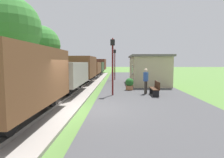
{
  "coord_description": "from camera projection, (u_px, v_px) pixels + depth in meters",
  "views": [
    {
      "loc": [
        1.42,
        -8.41,
        2.41
      ],
      "look_at": [
        1.09,
        3.08,
        1.35
      ],
      "focal_mm": 29.87,
      "sensor_mm": 36.0,
      "label": 1
    }
  ],
  "objects": [
    {
      "name": "ground_plane",
      "position": [
        87.0,
        114.0,
        8.63
      ],
      "size": [
        160.0,
        160.0,
        0.0
      ],
      "primitive_type": "plane",
      "color": "#517A38"
    },
    {
      "name": "platform_slab",
      "position": [
        156.0,
        112.0,
        8.53
      ],
      "size": [
        6.0,
        60.0,
        0.25
      ],
      "primitive_type": "cube",
      "color": "#424244",
      "rests_on": "ground"
    },
    {
      "name": "track_ballast",
      "position": [
        36.0,
        112.0,
        8.69
      ],
      "size": [
        3.8,
        60.0,
        0.12
      ],
      "primitive_type": "cube",
      "color": "gray",
      "rests_on": "ground"
    },
    {
      "name": "rail_near",
      "position": [
        51.0,
        110.0,
        8.66
      ],
      "size": [
        0.07,
        60.0,
        0.14
      ],
      "primitive_type": "cube",
      "color": "slate",
      "rests_on": "track_ballast"
    },
    {
      "name": "rail_far",
      "position": [
        20.0,
        109.0,
        8.7
      ],
      "size": [
        0.07,
        60.0,
        0.14
      ],
      "primitive_type": "cube",
      "color": "slate",
      "rests_on": "track_ballast"
    },
    {
      "name": "freight_train",
      "position": [
        87.0,
        69.0,
        23.38
      ],
      "size": [
        2.5,
        39.2,
        2.72
      ],
      "color": "brown",
      "rests_on": "rail_near"
    },
    {
      "name": "station_hut",
      "position": [
        148.0,
        70.0,
        17.94
      ],
      "size": [
        3.5,
        5.8,
        2.78
      ],
      "color": "tan",
      "rests_on": "platform_slab"
    },
    {
      "name": "bench_near_hut",
      "position": [
        155.0,
        88.0,
        12.01
      ],
      "size": [
        0.42,
        1.5,
        0.91
      ],
      "color": "#422819",
      "rests_on": "platform_slab"
    },
    {
      "name": "person_waiting",
      "position": [
        146.0,
        80.0,
        12.55
      ],
      "size": [
        0.38,
        0.45,
        1.71
      ],
      "rotation": [
        0.0,
        0.0,
        2.7
      ],
      "color": "#38332D",
      "rests_on": "platform_slab"
    },
    {
      "name": "potted_planter",
      "position": [
        129.0,
        84.0,
        14.3
      ],
      "size": [
        0.64,
        0.64,
        0.92
      ],
      "color": "#9E6642",
      "rests_on": "platform_slab"
    },
    {
      "name": "lamp_post_near",
      "position": [
        113.0,
        56.0,
        11.86
      ],
      "size": [
        0.28,
        0.28,
        3.7
      ],
      "color": "#591414",
      "rests_on": "platform_slab"
    },
    {
      "name": "lamp_post_far",
      "position": [
        115.0,
        58.0,
        21.93
      ],
      "size": [
        0.28,
        0.28,
        3.7
      ],
      "color": "#591414",
      "rests_on": "platform_slab"
    },
    {
      "name": "tree_trackside_mid",
      "position": [
        9.0,
        28.0,
        13.58
      ],
      "size": [
        4.58,
        4.58,
        7.16
      ],
      "color": "#4C3823",
      "rests_on": "ground"
    },
    {
      "name": "tree_trackside_far",
      "position": [
        41.0,
        45.0,
        20.08
      ],
      "size": [
        4.17,
        4.17,
        6.29
      ],
      "color": "#4C3823",
      "rests_on": "ground"
    }
  ]
}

